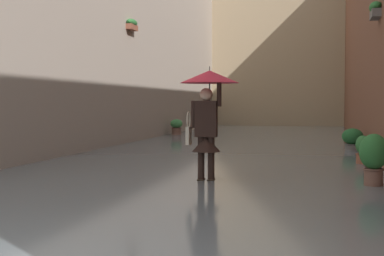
# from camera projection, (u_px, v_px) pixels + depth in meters

# --- Properties ---
(ground_plane) EXTENTS (72.56, 72.56, 0.00)m
(ground_plane) POSITION_uv_depth(u_px,v_px,m) (241.00, 147.00, 18.05)
(ground_plane) COLOR #605B56
(flood_water) EXTENTS (8.43, 35.03, 0.08)m
(flood_water) POSITION_uv_depth(u_px,v_px,m) (241.00, 146.00, 18.05)
(flood_water) COLOR slate
(flood_water) RESTS_ON ground_plane
(building_facade_far) EXTENTS (11.23, 1.80, 12.97)m
(building_facade_far) POSITION_uv_depth(u_px,v_px,m) (278.00, 18.00, 32.74)
(building_facade_far) COLOR tan
(building_facade_far) RESTS_ON ground_plane
(person_wading) EXTENTS (1.05, 1.05, 2.08)m
(person_wading) POSITION_uv_depth(u_px,v_px,m) (208.00, 101.00, 9.71)
(person_wading) COLOR #2D2319
(person_wading) RESTS_ON ground_plane
(potted_plant_far_right) EXTENTS (0.52, 0.52, 0.75)m
(potted_plant_far_right) POSITION_uv_depth(u_px,v_px,m) (176.00, 127.00, 23.28)
(potted_plant_far_right) COLOR brown
(potted_plant_far_right) RESTS_ON ground_plane
(potted_plant_far_left) EXTENTS (0.34, 0.34, 0.72)m
(potted_plant_far_left) POSITION_uv_depth(u_px,v_px,m) (363.00, 151.00, 12.40)
(potted_plant_far_left) COLOR #9E563D
(potted_plant_far_left) RESTS_ON ground_plane
(potted_plant_near_left) EXTENTS (0.61, 0.61, 0.71)m
(potted_plant_near_left) POSITION_uv_depth(u_px,v_px,m) (353.00, 139.00, 15.90)
(potted_plant_near_left) COLOR #66605B
(potted_plant_near_left) RESTS_ON ground_plane
(potted_plant_mid_left) EXTENTS (0.48, 0.48, 0.94)m
(potted_plant_mid_left) POSITION_uv_depth(u_px,v_px,m) (374.00, 157.00, 9.12)
(potted_plant_mid_left) COLOR brown
(potted_plant_mid_left) RESTS_ON ground_plane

